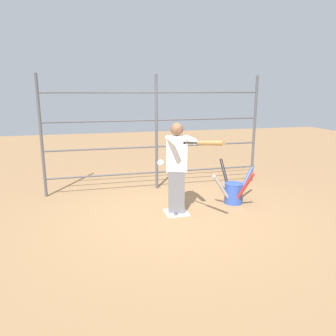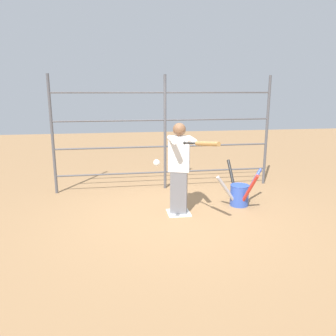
# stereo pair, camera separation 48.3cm
# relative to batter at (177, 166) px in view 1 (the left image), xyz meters

# --- Properties ---
(ground_plane) EXTENTS (24.00, 24.00, 0.00)m
(ground_plane) POSITION_rel_batter_xyz_m (0.00, -0.02, -0.87)
(ground_plane) COLOR #9E754C
(home_plate) EXTENTS (0.40, 0.40, 0.02)m
(home_plate) POSITION_rel_batter_xyz_m (0.00, -0.02, -0.86)
(home_plate) COLOR white
(home_plate) RESTS_ON ground
(fence_backstop) EXTENTS (4.78, 0.06, 2.48)m
(fence_backstop) POSITION_rel_batter_xyz_m (0.00, -1.62, 0.37)
(fence_backstop) COLOR #4C4C51
(fence_backstop) RESTS_ON ground
(batter) EXTENTS (0.40, 0.63, 1.62)m
(batter) POSITION_rel_batter_xyz_m (0.00, 0.00, 0.00)
(batter) COLOR slate
(batter) RESTS_ON ground
(baseball_bat_swinging) EXTENTS (0.34, 0.89, 0.17)m
(baseball_bat_swinging) POSITION_rel_batter_xyz_m (-0.18, 0.94, 0.53)
(baseball_bat_swinging) COLOR black
(softball_in_flight) EXTENTS (0.10, 0.10, 0.10)m
(softball_in_flight) POSITION_rel_batter_xyz_m (0.51, 0.93, 0.28)
(softball_in_flight) COLOR white
(bat_bucket) EXTENTS (1.09, 1.15, 0.80)m
(bat_bucket) POSITION_rel_batter_xyz_m (-1.23, -0.25, -0.64)
(bat_bucket) COLOR #3351B2
(bat_bucket) RESTS_ON ground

